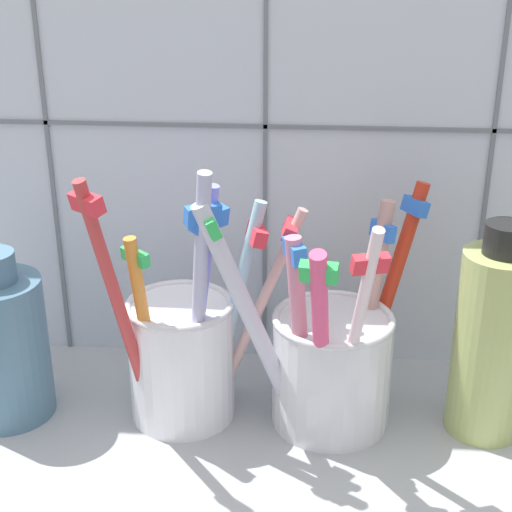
# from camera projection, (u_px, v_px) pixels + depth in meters

# --- Properties ---
(counter_slab) EXTENTS (0.64, 0.22, 0.02)m
(counter_slab) POSITION_uv_depth(u_px,v_px,m) (253.00, 448.00, 0.53)
(counter_slab) COLOR #9EA3A8
(counter_slab) RESTS_ON ground
(tile_wall_back) EXTENTS (0.64, 0.02, 0.45)m
(tile_wall_back) POSITION_uv_depth(u_px,v_px,m) (267.00, 98.00, 0.55)
(tile_wall_back) COLOR silver
(tile_wall_back) RESTS_ON ground
(toothbrush_cup_left) EXTENTS (0.14, 0.10, 0.19)m
(toothbrush_cup_left) POSITION_uv_depth(u_px,v_px,m) (183.00, 350.00, 0.53)
(toothbrush_cup_left) COLOR white
(toothbrush_cup_left) RESTS_ON counter_slab
(toothbrush_cup_right) EXTENTS (0.15, 0.12, 0.17)m
(toothbrush_cup_right) POSITION_uv_depth(u_px,v_px,m) (330.00, 359.00, 0.52)
(toothbrush_cup_right) COLOR silver
(toothbrush_cup_right) RESTS_ON counter_slab
(ceramic_vase) EXTENTS (0.06, 0.06, 0.12)m
(ceramic_vase) POSITION_uv_depth(u_px,v_px,m) (2.00, 345.00, 0.53)
(ceramic_vase) COLOR slate
(ceramic_vase) RESTS_ON counter_slab
(soap_bottle) EXTENTS (0.05, 0.05, 0.15)m
(soap_bottle) POSITION_uv_depth(u_px,v_px,m) (493.00, 340.00, 0.51)
(soap_bottle) COLOR #A8B868
(soap_bottle) RESTS_ON counter_slab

